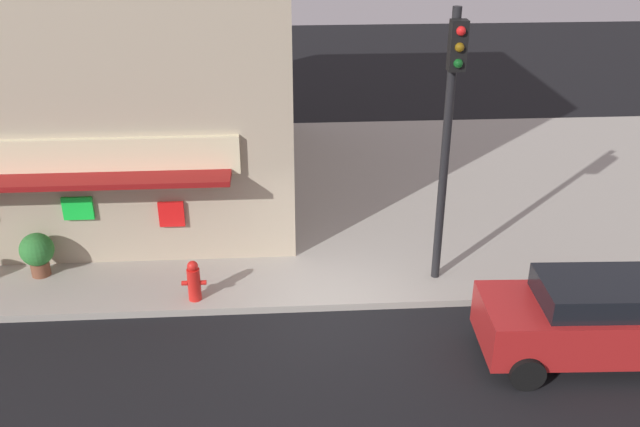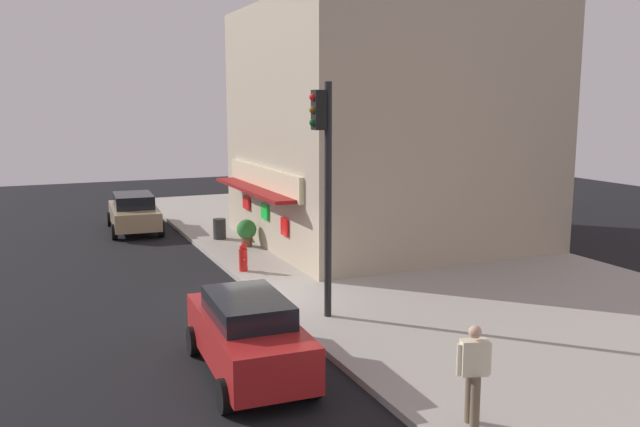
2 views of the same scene
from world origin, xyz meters
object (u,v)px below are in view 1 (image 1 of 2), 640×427
at_px(traffic_light, 449,118).
at_px(parked_car_red, 599,319).
at_px(fire_hydrant, 194,281).
at_px(potted_plant_by_window, 37,252).
at_px(potted_plant_by_doorway, 191,235).

height_order(traffic_light, parked_car_red, traffic_light).
relative_size(traffic_light, fire_hydrant, 6.40).
bearing_deg(fire_hydrant, potted_plant_by_window, 160.92).
relative_size(traffic_light, parked_car_red, 1.34).
height_order(traffic_light, potted_plant_by_window, traffic_light).
bearing_deg(potted_plant_by_window, potted_plant_by_doorway, 13.81).
xyz_separation_m(potted_plant_by_window, parked_car_red, (11.15, -3.47, 0.12)).
bearing_deg(potted_plant_by_doorway, potted_plant_by_window, -166.19).
xyz_separation_m(traffic_light, potted_plant_by_doorway, (-5.50, 1.51, -3.23)).
relative_size(traffic_light, potted_plant_by_doorway, 6.55).
distance_m(traffic_light, potted_plant_by_window, 9.34).
bearing_deg(traffic_light, potted_plant_by_window, 175.38).
bearing_deg(parked_car_red, fire_hydrant, 163.59).
relative_size(traffic_light, potted_plant_by_window, 5.77).
height_order(potted_plant_by_window, parked_car_red, parked_car_red).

